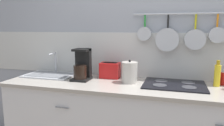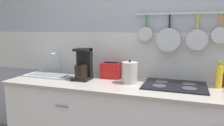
{
  "view_description": "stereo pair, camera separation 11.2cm",
  "coord_description": "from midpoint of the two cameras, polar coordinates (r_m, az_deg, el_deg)",
  "views": [
    {
      "loc": [
        0.3,
        -2.07,
        1.44
      ],
      "look_at": [
        -0.3,
        0.0,
        1.09
      ],
      "focal_mm": 35.0,
      "sensor_mm": 36.0,
      "label": 1
    },
    {
      "loc": [
        0.41,
        -2.04,
        1.44
      ],
      "look_at": [
        -0.3,
        0.0,
        1.09
      ],
      "focal_mm": 35.0,
      "sensor_mm": 36.0,
      "label": 2
    }
  ],
  "objects": [
    {
      "name": "kettle",
      "position": [
        2.22,
        3.16,
        -2.48
      ],
      "size": [
        0.16,
        0.16,
        0.24
      ],
      "color": "beige",
      "rests_on": "countertop"
    },
    {
      "name": "sink_basin",
      "position": [
        2.67,
        -16.98,
        -2.76
      ],
      "size": [
        0.57,
        0.38,
        0.26
      ],
      "color": "#B7BABF",
      "rests_on": "countertop"
    },
    {
      "name": "cooktop",
      "position": [
        2.21,
        14.54,
        -5.48
      ],
      "size": [
        0.59,
        0.45,
        0.01
      ],
      "color": "black",
      "rests_on": "countertop"
    },
    {
      "name": "coffee_maker",
      "position": [
        2.37,
        -9.19,
        -1.06
      ],
      "size": [
        0.18,
        0.2,
        0.34
      ],
      "color": "black",
      "rests_on": "countertop"
    },
    {
      "name": "countertop",
      "position": [
        2.16,
        6.16,
        -6.22
      ],
      "size": [
        2.83,
        0.66,
        0.03
      ],
      "color": "#A59E93",
      "rests_on": "cabinet_base"
    },
    {
      "name": "bottle_hot_sauce",
      "position": [
        2.38,
        26.01,
        -3.62
      ],
      "size": [
        0.07,
        0.07,
        0.15
      ],
      "color": "red",
      "rests_on": "countertop"
    },
    {
      "name": "wall_back",
      "position": [
        2.45,
        7.94,
        5.23
      ],
      "size": [
        7.2,
        0.16,
        2.6
      ],
      "color": "#999EA8",
      "rests_on": "ground_plane"
    },
    {
      "name": "toaster",
      "position": [
        2.43,
        -1.86,
        -1.93
      ],
      "size": [
        0.23,
        0.14,
        0.18
      ],
      "color": "red",
      "rests_on": "countertop"
    },
    {
      "name": "bottle_vinegar",
      "position": [
        2.29,
        24.55,
        -2.85
      ],
      "size": [
        0.06,
        0.06,
        0.25
      ],
      "color": "yellow",
      "rests_on": "countertop"
    }
  ]
}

